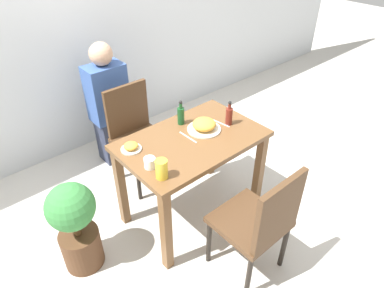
# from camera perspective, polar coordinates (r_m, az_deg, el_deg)

# --- Properties ---
(ground_plane) EXTENTS (16.00, 16.00, 0.00)m
(ground_plane) POSITION_cam_1_polar(r_m,az_deg,el_deg) (2.90, 0.00, -11.14)
(ground_plane) COLOR beige
(wall_back) EXTENTS (8.00, 0.05, 2.60)m
(wall_back) POSITION_cam_1_polar(r_m,az_deg,el_deg) (3.38, -18.04, 19.97)
(wall_back) COLOR silver
(wall_back) RESTS_ON ground_plane
(dining_table) EXTENTS (1.03, 0.66, 0.74)m
(dining_table) POSITION_cam_1_polar(r_m,az_deg,el_deg) (2.50, 0.00, -1.43)
(dining_table) COLOR brown
(dining_table) RESTS_ON ground_plane
(chair_near) EXTENTS (0.42, 0.42, 0.88)m
(chair_near) POSITION_cam_1_polar(r_m,az_deg,el_deg) (2.21, 11.30, -12.44)
(chair_near) COLOR #4C331E
(chair_near) RESTS_ON ground_plane
(chair_far) EXTENTS (0.42, 0.42, 0.88)m
(chair_far) POSITION_cam_1_polar(r_m,az_deg,el_deg) (2.98, -9.29, 2.16)
(chair_far) COLOR #4C331E
(chair_far) RESTS_ON ground_plane
(food_plate) EXTENTS (0.25, 0.25, 0.09)m
(food_plate) POSITION_cam_1_polar(r_m,az_deg,el_deg) (2.49, 2.03, 3.11)
(food_plate) COLOR beige
(food_plate) RESTS_ON dining_table
(side_plate) EXTENTS (0.14, 0.14, 0.05)m
(side_plate) POSITION_cam_1_polar(r_m,az_deg,el_deg) (2.33, -10.13, -0.51)
(side_plate) COLOR beige
(side_plate) RESTS_ON dining_table
(drink_cup) EXTENTS (0.07, 0.07, 0.07)m
(drink_cup) POSITION_cam_1_polar(r_m,az_deg,el_deg) (2.16, -7.05, -3.12)
(drink_cup) COLOR white
(drink_cup) RESTS_ON dining_table
(juice_glass) EXTENTS (0.08, 0.08, 0.13)m
(juice_glass) POSITION_cam_1_polar(r_m,az_deg,el_deg) (2.06, -5.10, -4.19)
(juice_glass) COLOR gold
(juice_glass) RESTS_ON dining_table
(sauce_bottle) EXTENTS (0.05, 0.05, 0.19)m
(sauce_bottle) POSITION_cam_1_polar(r_m,az_deg,el_deg) (2.56, 6.19, 4.76)
(sauce_bottle) COLOR maroon
(sauce_bottle) RESTS_ON dining_table
(condiment_bottle) EXTENTS (0.05, 0.05, 0.19)m
(condiment_bottle) POSITION_cam_1_polar(r_m,az_deg,el_deg) (2.55, -1.87, 4.87)
(condiment_bottle) COLOR #194C23
(condiment_bottle) RESTS_ON dining_table
(fork_utensil) EXTENTS (0.01, 0.18, 0.00)m
(fork_utensil) POSITION_cam_1_polar(r_m,az_deg,el_deg) (2.43, -0.66, 1.13)
(fork_utensil) COLOR silver
(fork_utensil) RESTS_ON dining_table
(spoon_utensil) EXTENTS (0.04, 0.20, 0.00)m
(spoon_utensil) POSITION_cam_1_polar(r_m,az_deg,el_deg) (2.61, 4.50, 3.61)
(spoon_utensil) COLOR silver
(spoon_utensil) RESTS_ON dining_table
(potted_plant_left) EXTENTS (0.31, 0.31, 0.70)m
(potted_plant_left) POSITION_cam_1_polar(r_m,az_deg,el_deg) (2.42, -18.85, -12.57)
(potted_plant_left) COLOR #51331E
(potted_plant_left) RESTS_ON ground_plane
(person_figure) EXTENTS (0.34, 0.22, 1.17)m
(person_figure) POSITION_cam_1_polar(r_m,az_deg,el_deg) (3.25, -13.67, 6.25)
(person_figure) COLOR #2D3347
(person_figure) RESTS_ON ground_plane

